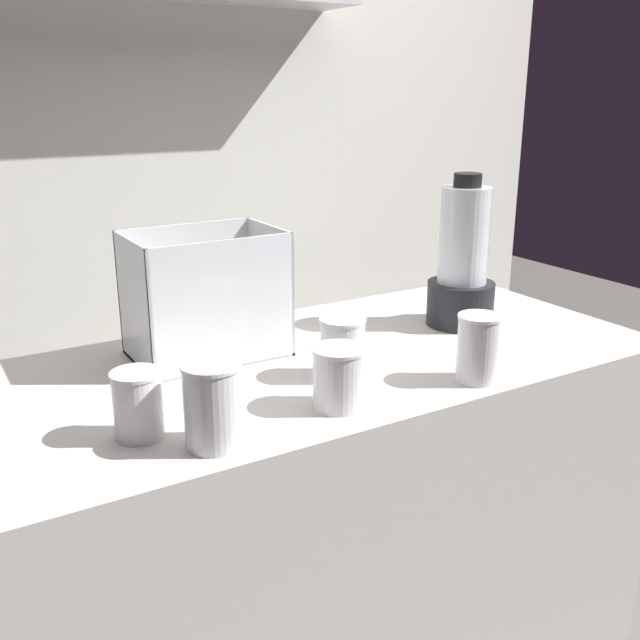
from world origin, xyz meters
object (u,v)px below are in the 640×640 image
(blender_pitcher, at_px, (462,266))
(juice_cup_mango_far_left, at_px, (138,409))
(juice_cup_pomegranate_far_right, at_px, (478,353))
(juice_cup_carrot_right, at_px, (342,352))
(juice_cup_pomegranate_middle, at_px, (339,380))
(carrot_display_bin, at_px, (206,318))
(juice_cup_mango_left, at_px, (213,411))

(blender_pitcher, distance_m, juice_cup_mango_far_left, 0.84)
(blender_pitcher, bearing_deg, juice_cup_pomegranate_far_right, -126.09)
(juice_cup_mango_far_left, relative_size, juice_cup_carrot_right, 0.94)
(juice_cup_mango_far_left, bearing_deg, juice_cup_pomegranate_middle, -11.38)
(carrot_display_bin, distance_m, juice_cup_mango_left, 0.41)
(carrot_display_bin, relative_size, juice_cup_pomegranate_middle, 2.77)
(juice_cup_carrot_right, bearing_deg, juice_cup_mango_far_left, -173.61)
(juice_cup_pomegranate_middle, relative_size, juice_cup_pomegranate_far_right, 0.84)
(juice_cup_mango_far_left, bearing_deg, juice_cup_pomegranate_far_right, -9.23)
(carrot_display_bin, relative_size, blender_pitcher, 0.86)
(juice_cup_mango_left, distance_m, juice_cup_pomegranate_middle, 0.24)
(carrot_display_bin, height_order, juice_cup_pomegranate_far_right, carrot_display_bin)
(juice_cup_pomegranate_middle, height_order, juice_cup_pomegranate_far_right, juice_cup_pomegranate_far_right)
(blender_pitcher, distance_m, juice_cup_mango_left, 0.77)
(carrot_display_bin, relative_size, juice_cup_mango_left, 2.22)
(blender_pitcher, relative_size, juice_cup_mango_far_left, 3.17)
(juice_cup_carrot_right, bearing_deg, juice_cup_pomegranate_far_right, -35.28)
(juice_cup_pomegranate_far_right, bearing_deg, juice_cup_mango_left, 178.69)
(blender_pitcher, distance_m, juice_cup_pomegranate_middle, 0.55)
(juice_cup_mango_far_left, relative_size, juice_cup_mango_left, 0.81)
(carrot_display_bin, xyz_separation_m, juice_cup_carrot_right, (0.17, -0.25, -0.03))
(juice_cup_mango_far_left, height_order, juice_cup_pomegranate_middle, juice_cup_mango_far_left)
(carrot_display_bin, height_order, juice_cup_mango_left, carrot_display_bin)
(carrot_display_bin, bearing_deg, blender_pitcher, -11.18)
(carrot_display_bin, height_order, juice_cup_carrot_right, carrot_display_bin)
(blender_pitcher, height_order, juice_cup_mango_far_left, blender_pitcher)
(juice_cup_pomegranate_middle, xyz_separation_m, juice_cup_carrot_right, (0.08, 0.11, 0.00))
(carrot_display_bin, xyz_separation_m, juice_cup_pomegranate_middle, (0.09, -0.36, -0.03))
(juice_cup_mango_far_left, bearing_deg, carrot_display_bin, 51.23)
(blender_pitcher, height_order, juice_cup_pomegranate_far_right, blender_pitcher)
(blender_pitcher, bearing_deg, juice_cup_mango_left, -159.93)
(blender_pitcher, xyz_separation_m, juice_cup_carrot_right, (-0.41, -0.13, -0.09))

